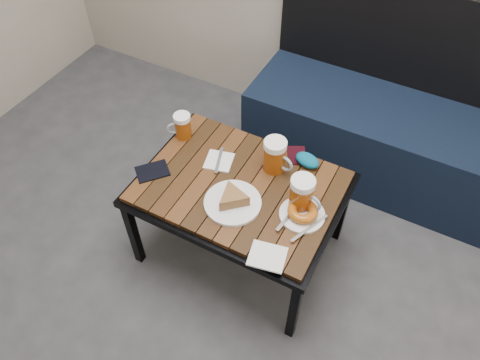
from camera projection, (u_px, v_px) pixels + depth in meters
The scene contains 12 objects.
bench at pixel (385, 133), 2.42m from camera, with size 1.40×0.50×0.95m.
cafe_table at pixel (240, 191), 1.96m from camera, with size 0.84×0.62×0.47m.
beer_mug_left at pixel (182, 126), 2.07m from camera, with size 0.11×0.10×0.12m.
beer_mug_centre at pixel (275, 156), 1.93m from camera, with size 0.15×0.11×0.15m.
beer_mug_right at pixel (302, 194), 1.80m from camera, with size 0.15×0.11×0.15m.
plate_pie at pixel (233, 200), 1.84m from camera, with size 0.23×0.23×0.06m.
plate_bagel at pixel (302, 213), 1.81m from camera, with size 0.18×0.23×0.05m.
napkin_left at pixel (219, 161), 2.01m from camera, with size 0.14×0.15×0.01m.
napkin_right at pixel (267, 257), 1.70m from camera, with size 0.15×0.14×0.01m.
passport_navy at pixel (152, 171), 1.97m from camera, with size 0.10×0.13×0.01m, color black.
passport_burgundy at pixel (297, 155), 2.03m from camera, with size 0.08×0.11×0.01m, color black.
knit_pouch at pixel (307, 160), 1.98m from camera, with size 0.11×0.07×0.05m, color #054E84.
Camera 1 is at (0.35, -0.15, 1.94)m, focal length 35.00 mm.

